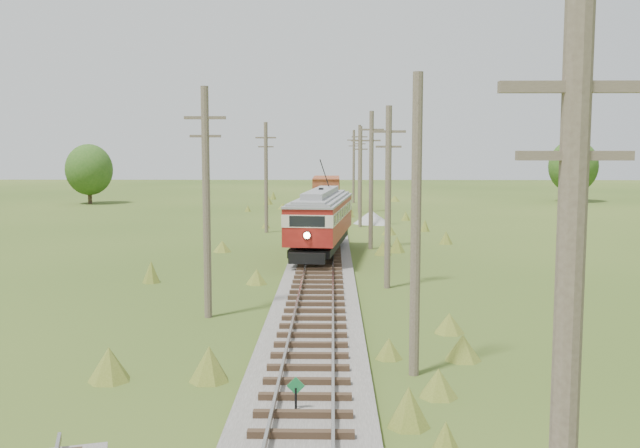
{
  "coord_description": "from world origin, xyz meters",
  "views": [
    {
      "loc": [
        0.7,
        -15.44,
        6.69
      ],
      "look_at": [
        0.0,
        23.57,
        2.46
      ],
      "focal_mm": 40.0,
      "sensor_mm": 36.0,
      "label": 1
    }
  ],
  "objects_px": {
    "gondola": "(326,189)",
    "switch_marker": "(296,394)",
    "streetcar": "(321,216)",
    "gravel_pile": "(373,218)"
  },
  "relations": [
    {
      "from": "switch_marker",
      "to": "gravel_pile",
      "type": "bearing_deg",
      "value": 84.42
    },
    {
      "from": "streetcar",
      "to": "gondola",
      "type": "height_order",
      "value": "streetcar"
    },
    {
      "from": "streetcar",
      "to": "gravel_pile",
      "type": "relative_size",
      "value": 3.5
    },
    {
      "from": "switch_marker",
      "to": "gondola",
      "type": "bearing_deg",
      "value": 89.81
    },
    {
      "from": "gravel_pile",
      "to": "gondola",
      "type": "bearing_deg",
      "value": 105.14
    },
    {
      "from": "gondola",
      "to": "switch_marker",
      "type": "bearing_deg",
      "value": -89.98
    },
    {
      "from": "gondola",
      "to": "gravel_pile",
      "type": "xyz_separation_m",
      "value": [
        4.2,
        -15.53,
        -1.56
      ]
    },
    {
      "from": "gondola",
      "to": "gravel_pile",
      "type": "bearing_deg",
      "value": -74.65
    },
    {
      "from": "switch_marker",
      "to": "streetcar",
      "type": "bearing_deg",
      "value": 89.55
    },
    {
      "from": "streetcar",
      "to": "gondola",
      "type": "xyz_separation_m",
      "value": [
        0.0,
        34.9,
        -0.43
      ]
    }
  ]
}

